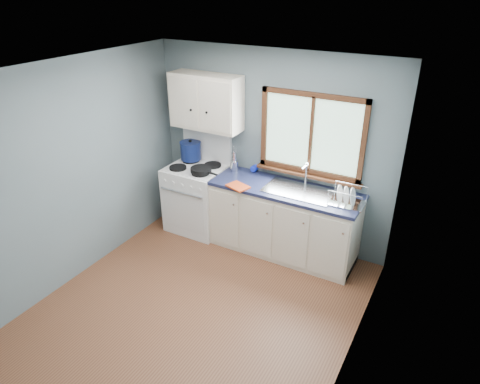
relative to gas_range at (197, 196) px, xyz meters
The scene contains 19 objects.
floor 1.82m from the gas_range, 57.18° to the right, with size 3.20×3.60×0.02m, color brown.
ceiling 2.67m from the gas_range, 57.18° to the right, with size 3.20×3.60×0.02m, color white.
wall_back 1.26m from the gas_range, 19.54° to the left, with size 3.20×0.02×2.50m, color slate.
wall_front 3.50m from the gas_range, 73.86° to the right, with size 3.20×0.02×2.50m, color slate.
wall_left 1.78m from the gas_range, 114.14° to the right, with size 0.02×3.60×2.50m, color slate.
wall_right 3.05m from the gas_range, 29.91° to the right, with size 0.02×3.60×2.50m, color slate.
gas_range is the anchor object (origin of this frame).
base_cabinets 1.31m from the gas_range, ahead, with size 1.85×0.60×0.88m.
countertop 1.37m from the gas_range, ahead, with size 1.89×0.64×0.04m, color #161B36.
sink 1.53m from the gas_range, ahead, with size 0.84×0.46×0.44m.
window 1.81m from the gas_range, 11.37° to the left, with size 1.36×0.10×1.03m.
upper_cabinets 1.32m from the gas_range, 56.70° to the left, with size 0.95×0.35×0.70m.
skillet 0.55m from the gas_range, 37.78° to the right, with size 0.43×0.31×0.05m.
stockpot 0.64m from the gas_range, 140.03° to the left, with size 0.35×0.35×0.28m.
utensil_crock 0.73m from the gas_range, 19.23° to the left, with size 0.12×0.12×0.35m.
thermos 0.77m from the gas_range, 18.40° to the left, with size 0.06×0.06×0.27m, color silver.
soap_bottle 0.95m from the gas_range, 17.15° to the left, with size 0.09×0.09×0.23m, color #1428CF.
dish_towel 0.93m from the gas_range, 17.08° to the right, with size 0.26×0.19×0.02m, color #C24017.
dish_rack 2.12m from the gas_range, ahead, with size 0.40×0.31×0.20m.
Camera 1 is at (2.14, -2.87, 3.21)m, focal length 32.00 mm.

